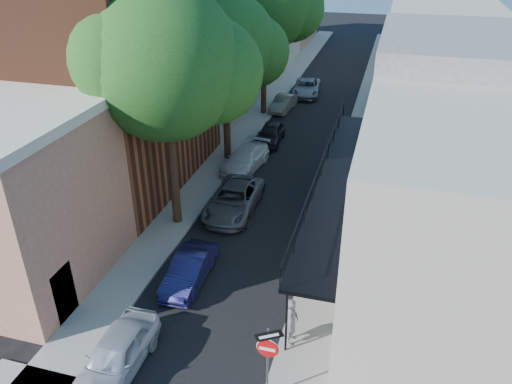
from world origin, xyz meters
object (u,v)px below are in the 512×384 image
Objects in this scene: parked_car_b at (189,270)px; oak_mid at (232,47)px; oak_near at (176,66)px; pedestrian at (292,321)px; parked_car_e at (271,133)px; parked_car_f at (283,103)px; oak_far at (271,3)px; parked_car_d at (245,159)px; parked_car_c at (234,200)px; sign_post at (268,351)px; parked_car_g at (307,88)px; parked_car_a at (116,355)px.

oak_mid is at bearing 98.77° from parked_car_b.
pedestrian is at bearing -45.20° from oak_near.
parked_car_f is at bearing 93.04° from parked_car_e.
oak_far reaches higher than parked_car_d.
parked_car_d is at bearing 80.86° from oak_near.
parked_car_d is 1.15× the size of parked_car_e.
pedestrian is at bearing -65.24° from oak_mid.
sign_post is at bearing -68.06° from parked_car_c.
parked_car_d is 2.38× the size of pedestrian.
oak_mid is at bearing 106.73° from parked_car_c.
parked_car_b is (1.95, -4.48, -7.25)m from oak_near.
parked_car_d is 11.29m from parked_car_f.
parked_car_e is at bearing 91.15° from parked_car_b.
oak_near is 3.01× the size of parked_car_b.
parked_car_b is at bearing -94.85° from parked_car_g.
sign_post is 21.08m from parked_car_e.
parked_car_b is 0.84× the size of parked_car_d.
parked_car_b is at bearing -80.27° from parked_car_f.
pedestrian reaches higher than parked_car_a.
oak_mid is at bearing 110.86° from sign_post.
oak_mid is 2.50× the size of parked_car_a.
parked_car_g is at bearing 88.53° from parked_car_a.
oak_mid is at bearing 137.67° from parked_car_d.
oak_mid is 2.27× the size of parked_car_d.
parked_car_a is 1.08× the size of parked_car_b.
oak_far is at bearing 96.41° from parked_car_c.
pedestrian is at bearing 84.42° from sign_post.
sign_post is at bearing -54.91° from oak_near.
parked_car_b is at bearing -90.93° from parked_car_c.
sign_post is at bearing -63.68° from parked_car_d.
oak_near is 7.61m from parked_car_c.
pedestrian is at bearing -69.63° from parked_car_f.
parked_car_d is (1.06, -10.36, -7.61)m from oak_far.
parked_car_b is at bearing -78.04° from parked_car_d.
oak_mid is (-6.58, 17.26, 5.02)m from sign_post.
pedestrian is at bearing -59.64° from parked_car_d.
oak_far is 3.14× the size of parked_car_b.
parked_car_a is 5.07m from parked_car_b.
sign_post is 0.73× the size of parked_car_a.
oak_far is 2.37× the size of parked_car_c.
parked_car_g is (1.07, 4.54, 0.06)m from parked_car_f.
oak_mid reaches higher than parked_car_c.
parked_car_d is (1.07, 6.65, -7.23)m from oak_near.
oak_far is (-6.51, 26.30, 6.22)m from sign_post.
sign_post is 0.77× the size of parked_car_e.
pedestrian is (5.70, -13.46, 0.41)m from parked_car_d.
oak_near reaches higher than parked_car_f.
parked_car_a is 0.81× the size of parked_car_c.
oak_near is at bearing -100.22° from parked_car_e.
parked_car_c reaches higher than parked_car_g.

